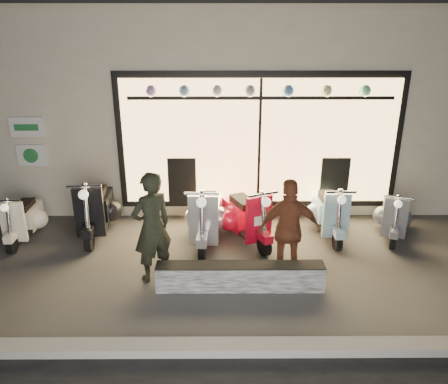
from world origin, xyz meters
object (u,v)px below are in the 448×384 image
at_px(graffiti_barrier, 240,276).
at_px(man, 152,227).
at_px(scooter_silver, 207,215).
at_px(woman, 289,230).
at_px(scooter_red, 244,216).

relative_size(graffiti_barrier, man, 1.43).
xyz_separation_m(scooter_silver, man, (-0.76, -1.34, 0.41)).
height_order(scooter_silver, man, man).
bearing_deg(man, woman, 143.57).
bearing_deg(scooter_red, graffiti_barrier, -118.47).
bearing_deg(scooter_silver, man, -115.83).
bearing_deg(woman, scooter_red, -68.02).
relative_size(scooter_silver, man, 0.91).
distance_m(man, woman, 2.04).
height_order(graffiti_barrier, scooter_red, scooter_red).
distance_m(scooter_red, woman, 1.54).
bearing_deg(scooter_silver, woman, -42.42).
xyz_separation_m(scooter_red, man, (-1.44, -1.38, 0.43)).
relative_size(graffiti_barrier, scooter_silver, 1.58).
distance_m(graffiti_barrier, woman, 1.00).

